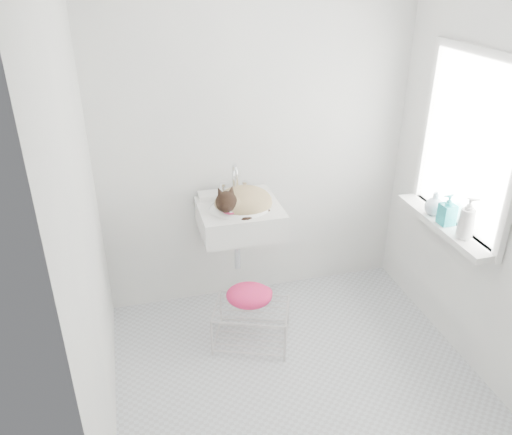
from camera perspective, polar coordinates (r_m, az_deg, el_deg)
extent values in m
cube|color=silver|center=(3.35, 4.60, -17.17)|extent=(2.20, 2.00, 0.02)
cube|color=white|center=(3.53, 0.04, 9.21)|extent=(2.20, 0.02, 2.50)
cube|color=white|center=(3.17, 24.72, 4.57)|extent=(0.02, 2.00, 2.50)
cube|color=white|center=(2.50, -18.80, -0.04)|extent=(0.02, 2.00, 2.50)
cube|color=white|center=(3.27, 22.76, 7.51)|extent=(0.01, 0.80, 1.00)
cube|color=white|center=(3.26, 22.54, 7.50)|extent=(0.04, 0.90, 1.10)
cube|color=white|center=(3.42, 20.22, -0.74)|extent=(0.16, 0.88, 0.04)
cube|color=white|center=(3.40, -1.84, 1.23)|extent=(0.54, 0.47, 0.22)
ellipsoid|color=tan|center=(3.38, -1.32, 1.67)|extent=(0.44, 0.40, 0.20)
sphere|color=black|center=(3.26, -3.66, 2.34)|extent=(0.17, 0.17, 0.14)
torus|color=#A71B46|center=(3.28, -3.35, 1.70)|extent=(0.15, 0.14, 0.06)
cube|color=#BEBABA|center=(3.48, -0.53, -11.76)|extent=(0.56, 0.48, 0.28)
ellipsoid|color=red|center=(3.41, -0.77, -9.16)|extent=(0.36, 0.30, 0.13)
imported|color=silver|center=(3.26, 22.12, -2.12)|extent=(0.12, 0.12, 0.22)
imported|color=teal|center=(3.39, 20.37, -0.66)|extent=(0.09, 0.09, 0.20)
imported|color=silver|center=(3.49, 19.13, 0.36)|extent=(0.16, 0.16, 0.16)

